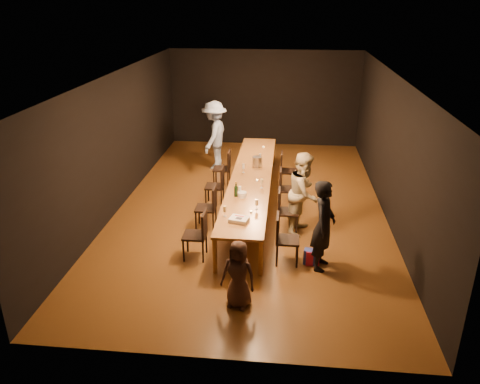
# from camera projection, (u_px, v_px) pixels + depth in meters

# --- Properties ---
(ground) EXTENTS (10.00, 10.00, 0.00)m
(ground) POSITION_uv_depth(u_px,v_px,m) (251.00, 206.00, 10.87)
(ground) COLOR #4F2F13
(ground) RESTS_ON ground
(room_shell) EXTENTS (6.04, 10.04, 3.02)m
(room_shell) POSITION_uv_depth(u_px,v_px,m) (252.00, 118.00, 10.06)
(room_shell) COLOR black
(room_shell) RESTS_ON ground
(table) EXTENTS (0.90, 6.00, 0.75)m
(table) POSITION_uv_depth(u_px,v_px,m) (251.00, 178.00, 10.60)
(table) COLOR brown
(table) RESTS_ON ground
(chair_right_0) EXTENTS (0.42, 0.42, 0.93)m
(chair_right_0) POSITION_uv_depth(u_px,v_px,m) (288.00, 239.00, 8.41)
(chair_right_0) COLOR black
(chair_right_0) RESTS_ON ground
(chair_right_1) EXTENTS (0.42, 0.42, 0.93)m
(chair_right_1) POSITION_uv_depth(u_px,v_px,m) (288.00, 211.00, 9.51)
(chair_right_1) COLOR black
(chair_right_1) RESTS_ON ground
(chair_right_2) EXTENTS (0.42, 0.42, 0.93)m
(chair_right_2) POSITION_uv_depth(u_px,v_px,m) (289.00, 189.00, 10.61)
(chair_right_2) COLOR black
(chair_right_2) RESTS_ON ground
(chair_right_3) EXTENTS (0.42, 0.42, 0.93)m
(chair_right_3) POSITION_uv_depth(u_px,v_px,m) (289.00, 171.00, 11.71)
(chair_right_3) COLOR black
(chair_right_3) RESTS_ON ground
(chair_left_0) EXTENTS (0.42, 0.42, 0.93)m
(chair_left_0) POSITION_uv_depth(u_px,v_px,m) (195.00, 235.00, 8.57)
(chair_left_0) COLOR black
(chair_left_0) RESTS_ON ground
(chair_left_1) EXTENTS (0.42, 0.42, 0.93)m
(chair_left_1) POSITION_uv_depth(u_px,v_px,m) (206.00, 208.00, 9.67)
(chair_left_1) COLOR black
(chair_left_1) RESTS_ON ground
(chair_left_2) EXTENTS (0.42, 0.42, 0.93)m
(chair_left_2) POSITION_uv_depth(u_px,v_px,m) (215.00, 186.00, 10.77)
(chair_left_2) COLOR black
(chair_left_2) RESTS_ON ground
(chair_left_3) EXTENTS (0.42, 0.42, 0.93)m
(chair_left_3) POSITION_uv_depth(u_px,v_px,m) (222.00, 168.00, 11.87)
(chair_left_3) COLOR black
(chair_left_3) RESTS_ON ground
(woman_birthday) EXTENTS (0.52, 0.68, 1.66)m
(woman_birthday) POSITION_uv_depth(u_px,v_px,m) (324.00, 225.00, 8.11)
(woman_birthday) COLOR black
(woman_birthday) RESTS_ON ground
(woman_tan) EXTENTS (0.87, 0.98, 1.69)m
(woman_tan) POSITION_uv_depth(u_px,v_px,m) (304.00, 193.00, 9.41)
(woman_tan) COLOR beige
(woman_tan) RESTS_ON ground
(man_blue) EXTENTS (0.90, 1.32, 1.90)m
(man_blue) POSITION_uv_depth(u_px,v_px,m) (214.00, 135.00, 12.92)
(man_blue) COLOR #89A4D4
(man_blue) RESTS_ON ground
(child) EXTENTS (0.62, 0.48, 1.12)m
(child) POSITION_uv_depth(u_px,v_px,m) (238.00, 274.00, 7.18)
(child) COLOR #452E27
(child) RESTS_ON ground
(gift_bag_red) EXTENTS (0.25, 0.15, 0.28)m
(gift_bag_red) POSITION_uv_depth(u_px,v_px,m) (312.00, 258.00, 8.45)
(gift_bag_red) COLOR #C31D49
(gift_bag_red) RESTS_ON ground
(gift_bag_blue) EXTENTS (0.25, 0.20, 0.28)m
(gift_bag_blue) POSITION_uv_depth(u_px,v_px,m) (310.00, 257.00, 8.47)
(gift_bag_blue) COLOR #233499
(gift_bag_blue) RESTS_ON ground
(birthday_cake) EXTENTS (0.38, 0.33, 0.08)m
(birthday_cake) POSITION_uv_depth(u_px,v_px,m) (239.00, 220.00, 8.42)
(birthday_cake) COLOR white
(birthday_cake) RESTS_ON table
(plate_stack) EXTENTS (0.20, 0.20, 0.10)m
(plate_stack) POSITION_uv_depth(u_px,v_px,m) (242.00, 195.00, 9.44)
(plate_stack) COLOR white
(plate_stack) RESTS_ON table
(champagne_bottle) EXTENTS (0.10, 0.10, 0.32)m
(champagne_bottle) POSITION_uv_depth(u_px,v_px,m) (236.00, 189.00, 9.43)
(champagne_bottle) COLOR black
(champagne_bottle) RESTS_ON table
(ice_bucket) EXTENTS (0.28, 0.28, 0.24)m
(ice_bucket) POSITION_uv_depth(u_px,v_px,m) (257.00, 162.00, 11.10)
(ice_bucket) COLOR #A7A7AB
(ice_bucket) RESTS_ON table
(wineglass_0) EXTENTS (0.06, 0.06, 0.21)m
(wineglass_0) POSITION_uv_depth(u_px,v_px,m) (225.00, 211.00, 8.59)
(wineglass_0) COLOR beige
(wineglass_0) RESTS_ON table
(wineglass_1) EXTENTS (0.06, 0.06, 0.21)m
(wineglass_1) POSITION_uv_depth(u_px,v_px,m) (257.00, 205.00, 8.86)
(wineglass_1) COLOR beige
(wineglass_1) RESTS_ON table
(wineglass_2) EXTENTS (0.06, 0.06, 0.21)m
(wineglass_2) POSITION_uv_depth(u_px,v_px,m) (240.00, 191.00, 9.48)
(wineglass_2) COLOR silver
(wineglass_2) RESTS_ON table
(wineglass_3) EXTENTS (0.06, 0.06, 0.21)m
(wineglass_3) POSITION_uv_depth(u_px,v_px,m) (262.00, 183.00, 9.86)
(wineglass_3) COLOR beige
(wineglass_3) RESTS_ON table
(wineglass_4) EXTENTS (0.06, 0.06, 0.21)m
(wineglass_4) POSITION_uv_depth(u_px,v_px,m) (243.00, 168.00, 10.73)
(wineglass_4) COLOR silver
(wineglass_4) RESTS_ON table
(wineglass_5) EXTENTS (0.06, 0.06, 0.21)m
(wineglass_5) POSITION_uv_depth(u_px,v_px,m) (260.00, 158.00, 11.41)
(wineglass_5) COLOR silver
(wineglass_5) RESTS_ON table
(tealight_near) EXTENTS (0.05, 0.05, 0.03)m
(tealight_near) POSITION_uv_depth(u_px,v_px,m) (251.00, 212.00, 8.77)
(tealight_near) COLOR #B2B7B2
(tealight_near) RESTS_ON table
(tealight_mid) EXTENTS (0.05, 0.05, 0.03)m
(tealight_mid) POSITION_uv_depth(u_px,v_px,m) (257.00, 181.00, 10.25)
(tealight_mid) COLOR #B2B7B2
(tealight_mid) RESTS_ON table
(tealight_far) EXTENTS (0.05, 0.05, 0.03)m
(tealight_far) POSITION_uv_depth(u_px,v_px,m) (263.00, 147.00, 12.51)
(tealight_far) COLOR #B2B7B2
(tealight_far) RESTS_ON table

